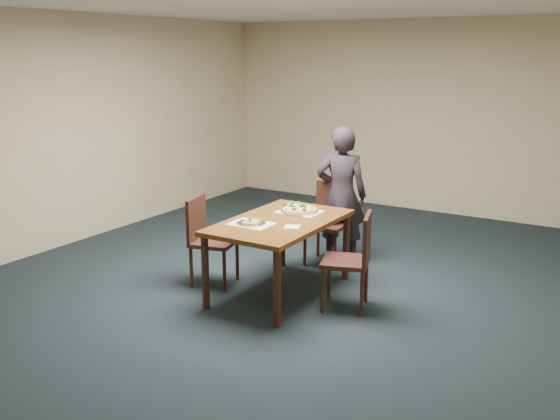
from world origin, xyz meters
The scene contains 13 objects.
ground centered at (0.00, 0.00, 0.00)m, with size 8.00×8.00×0.00m, color black.
room_shell centered at (0.00, 0.00, 1.74)m, with size 8.00×8.00×8.00m.
dining_table centered at (0.11, 0.03, 0.66)m, with size 0.90×1.50×0.75m.
chair_far centered at (0.09, 1.13, 0.52)m, with size 0.45×0.45×0.91m.
chair_left centered at (-0.67, -0.14, 0.52)m, with size 0.51×0.51×0.91m.
chair_right centered at (0.89, 0.06, 0.52)m, with size 0.53×0.53×0.91m.
diner centered at (0.20, 1.20, 0.78)m, with size 0.57×0.37×1.55m, color black.
placemat_main centered at (0.11, 0.40, 0.75)m, with size 0.42×0.32×0.00m, color white.
placemat_near centered at (-0.05, -0.23, 0.75)m, with size 0.40×0.30×0.00m, color white.
pizza_pan centered at (0.11, 0.40, 0.77)m, with size 0.39×0.39×0.08m.
slice_plate_near centered at (-0.05, -0.23, 0.76)m, with size 0.28×0.28×0.05m.
slice_plate_far centered at (-0.02, 0.56, 0.76)m, with size 0.28×0.28×0.06m.
napkin centered at (0.34, -0.13, 0.75)m, with size 0.14×0.14×0.01m, color white.
Camera 1 is at (3.14, -4.95, 2.34)m, focal length 40.00 mm.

